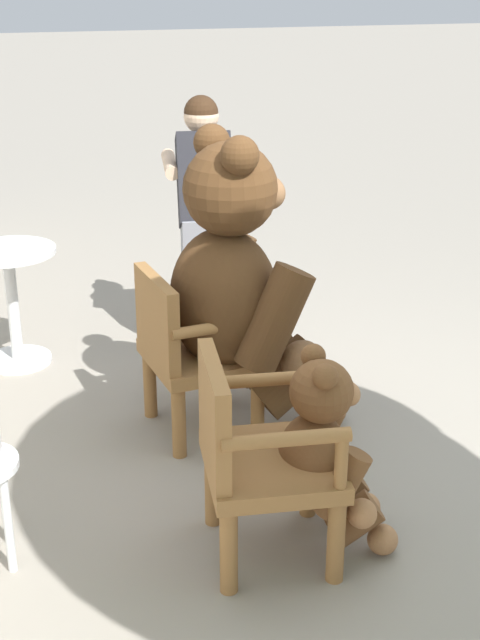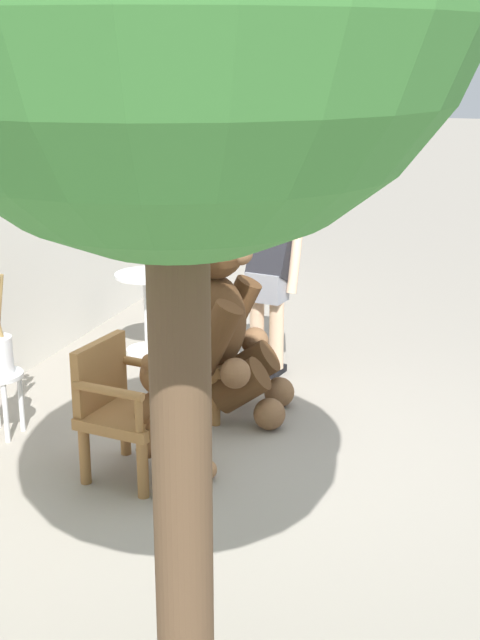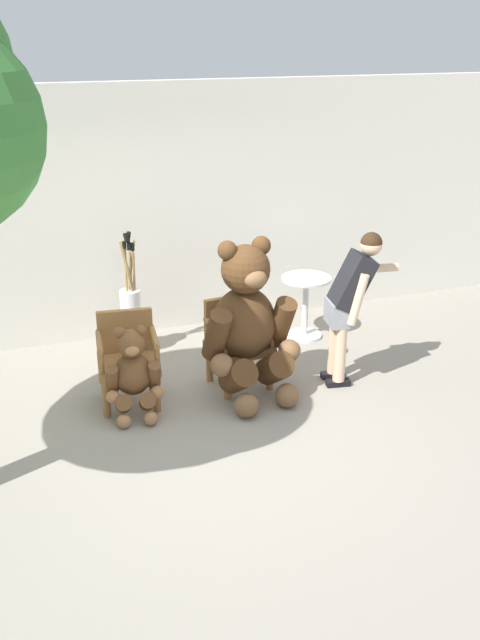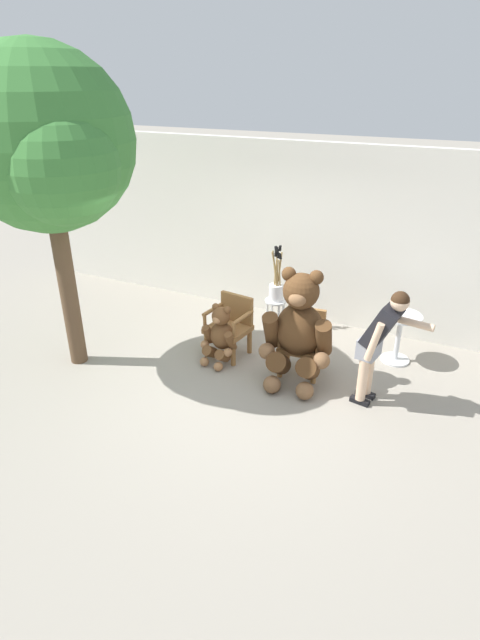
# 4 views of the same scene
# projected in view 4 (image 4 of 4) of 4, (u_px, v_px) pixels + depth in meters

# --- Properties ---
(ground_plane) EXTENTS (60.00, 60.00, 0.00)m
(ground_plane) POSITION_uv_depth(u_px,v_px,m) (243.00, 387.00, 6.51)
(ground_plane) COLOR gray
(back_wall) EXTENTS (10.00, 0.16, 2.80)m
(back_wall) POSITION_uv_depth(u_px,v_px,m) (308.00, 235.00, 7.83)
(back_wall) COLOR silver
(back_wall) RESTS_ON ground
(wooden_chair_left) EXTENTS (0.63, 0.59, 0.86)m
(wooden_chair_left) POSITION_uv_depth(u_px,v_px,m) (230.00, 324.00, 7.11)
(wooden_chair_left) COLOR olive
(wooden_chair_left) RESTS_ON ground
(wooden_chair_right) EXTENTS (0.61, 0.58, 0.86)m
(wooden_chair_right) POSITION_uv_depth(u_px,v_px,m) (303.00, 340.00, 6.69)
(wooden_chair_right) COLOR olive
(wooden_chair_right) RESTS_ON ground
(teddy_bear_large) EXTENTS (0.94, 0.92, 1.54)m
(teddy_bear_large) POSITION_uv_depth(u_px,v_px,m) (298.00, 329.00, 6.34)
(teddy_bear_large) COLOR #4C3019
(teddy_bear_large) RESTS_ON ground
(teddy_bear_small) EXTENTS (0.53, 0.52, 0.86)m
(teddy_bear_small) POSITION_uv_depth(u_px,v_px,m) (220.00, 335.00, 6.90)
(teddy_bear_small) COLOR brown
(teddy_bear_small) RESTS_ON ground
(person_visitor) EXTENTS (0.82, 0.48, 1.54)m
(person_visitor) POSITION_uv_depth(u_px,v_px,m) (379.00, 338.00, 5.80)
(person_visitor) COLOR black
(person_visitor) RESTS_ON ground
(white_stool) EXTENTS (0.34, 0.34, 0.46)m
(white_stool) POSITION_uv_depth(u_px,v_px,m) (275.00, 306.00, 7.92)
(white_stool) COLOR silver
(white_stool) RESTS_ON ground
(brush_bucket) EXTENTS (0.22, 0.22, 0.90)m
(brush_bucket) POSITION_uv_depth(u_px,v_px,m) (276.00, 288.00, 7.78)
(brush_bucket) COLOR white
(brush_bucket) RESTS_ON white_stool
(round_side_table) EXTENTS (0.56, 0.56, 0.72)m
(round_side_table) POSITION_uv_depth(u_px,v_px,m) (399.00, 333.00, 6.91)
(round_side_table) COLOR silver
(round_side_table) RESTS_ON ground
(patio_tree) EXTENTS (2.25, 2.15, 4.05)m
(patio_tree) POSITION_uv_depth(u_px,v_px,m) (47.00, 146.00, 5.74)
(patio_tree) COLOR brown
(patio_tree) RESTS_ON ground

